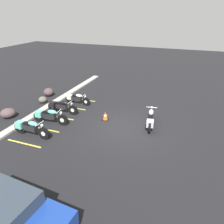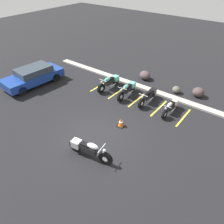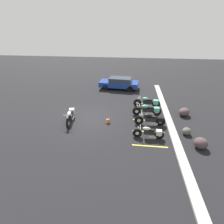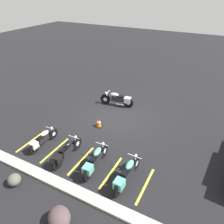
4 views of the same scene
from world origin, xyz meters
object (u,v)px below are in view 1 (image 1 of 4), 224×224
Objects in this scene: parked_bike_1 at (49,116)px; landscape_rock_2 at (43,100)px; landscape_rock_1 at (8,113)px; car_blue at (1,211)px; parked_bike_0 at (30,128)px; parked_bike_3 at (76,99)px; motorcycle_silver_featured at (151,119)px; landscape_rock_0 at (49,92)px; parked_bike_2 at (61,106)px; traffic_cone at (105,116)px.

parked_bike_1 is 3.87× the size of landscape_rock_2.
car_blue is at bearing -136.82° from landscape_rock_1.
car_blue is (-4.79, -2.94, 0.20)m from parked_bike_0.
parked_bike_3 is at bearing 84.10° from parked_bike_1.
landscape_rock_1 is (-2.03, 8.62, -0.17)m from motorcycle_silver_featured.
landscape_rock_2 is at bearing -162.63° from parked_bike_3.
landscape_rock_0 is at bearing 121.40° from parked_bike_1.
parked_bike_3 is (1.67, -0.21, -0.05)m from parked_bike_2.
landscape_rock_0 is at bearing 17.85° from landscape_rock_2.
parked_bike_1 is 6.99m from car_blue.
motorcycle_silver_featured is at bearing -87.58° from traffic_cone.
landscape_rock_0 is 1.43m from landscape_rock_2.
landscape_rock_1 is at bearing -177.98° from parked_bike_1.
parked_bike_3 is at bearing -102.95° from landscape_rock_0.
landscape_rock_2 is (0.78, 8.12, -0.25)m from motorcycle_silver_featured.
parked_bike_1 is 3.41m from traffic_cone.
motorcycle_silver_featured is 3.01× the size of landscape_rock_0.
parked_bike_1 reaches higher than parked_bike_2.
parked_bike_0 is at bearing -153.73° from landscape_rock_0.
parked_bike_2 is 3.73× the size of landscape_rock_2.
parked_bike_2 reaches higher than traffic_cone.
landscape_rock_2 is 5.41m from traffic_cone.
parked_bike_2 is at bearing 83.16° from motorcycle_silver_featured.
landscape_rock_0 is at bearing 137.84° from parked_bike_2.
parked_bike_0 reaches higher than traffic_cone.
landscape_rock_0 is 0.84× the size of landscape_rock_1.
parked_bike_0 is 3.93× the size of landscape_rock_2.
traffic_cone is at bearing -27.66° from parked_bike_3.
parked_bike_2 is 4.21× the size of traffic_cone.
parked_bike_0 is 4.79m from parked_bike_3.
parked_bike_0 is at bearing -97.19° from parked_bike_1.
landscape_rock_2 is at bearing -10.11° from landscape_rock_1.
parked_bike_1 is 2.93× the size of landscape_rock_0.
parked_bike_2 is 3.53m from landscape_rock_0.
landscape_rock_1 is at bearing 137.77° from car_blue.
landscape_rock_0 is at bearing 123.40° from car_blue.
car_blue reaches higher than parked_bike_3.
car_blue is 5.72× the size of landscape_rock_0.
motorcycle_silver_featured reaches higher than landscape_rock_2.
car_blue reaches higher than parked_bike_0.
motorcycle_silver_featured is at bearing -104.05° from landscape_rock_0.
landscape_rock_1 is at bearing -128.60° from parked_bike_3.
landscape_rock_0 is at bearing -0.85° from landscape_rock_1.
parked_bike_0 is 2.97× the size of landscape_rock_0.
car_blue is at bearing 178.97° from traffic_cone.
parked_bike_2 reaches higher than parked_bike_3.
motorcycle_silver_featured is 8.16m from landscape_rock_2.
landscape_rock_0 is (2.33, 2.65, -0.14)m from parked_bike_2.
motorcycle_silver_featured is 6.74m from parked_bike_0.
parked_bike_0 reaches higher than landscape_rock_0.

